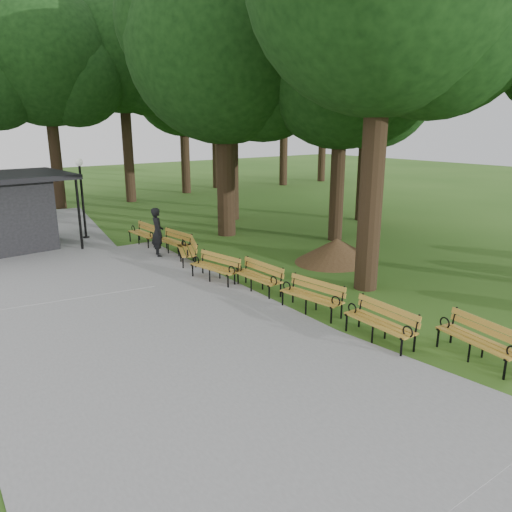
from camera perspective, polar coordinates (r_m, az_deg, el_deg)
ground at (r=12.20m, az=9.36°, el=-8.31°), size 100.00×100.00×0.00m
path at (r=12.38m, az=-14.35°, el=-8.10°), size 12.00×38.00×0.06m
person at (r=18.38m, az=-11.61°, el=2.77°), size 0.59×0.76×1.87m
lamp_post at (r=21.90m, az=-20.05°, el=8.21°), size 0.32×0.32×3.46m
dirt_mound at (r=17.76m, az=9.53°, el=0.73°), size 2.72×2.72×0.84m
bench_1 at (r=11.32m, az=24.77°, el=-9.12°), size 0.92×1.97×0.88m
bench_2 at (r=11.50m, az=14.44°, el=-7.74°), size 0.72×1.93×0.88m
bench_3 at (r=12.86m, az=6.58°, el=-4.83°), size 0.90×1.97×0.88m
bench_4 at (r=14.37m, az=0.11°, el=-2.52°), size 0.71×1.92×0.88m
bench_5 at (r=15.31m, az=-4.93°, el=-1.43°), size 0.98×1.99×0.88m
bench_6 at (r=17.51m, az=-8.23°, el=0.63°), size 1.34×2.00×0.88m
bench_7 at (r=18.83m, az=-9.84°, el=1.61°), size 0.81×1.95×0.88m
bench_8 at (r=20.48m, az=-13.22°, el=2.55°), size 0.72×1.93×0.88m
lawn_tree_1 at (r=20.68m, az=10.23°, el=21.37°), size 6.59×6.59×10.41m
lawn_tree_2 at (r=21.52m, az=-3.86°, el=23.73°), size 8.07×8.07×12.05m
lawn_tree_4 at (r=25.40m, az=-3.20°, el=25.45°), size 7.79×7.79×13.23m
lawn_tree_5 at (r=25.46m, az=13.28°, el=21.13°), size 6.04×6.04×10.61m
tree_backdrop at (r=34.37m, az=-11.81°, el=20.86°), size 37.37×9.92×16.56m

